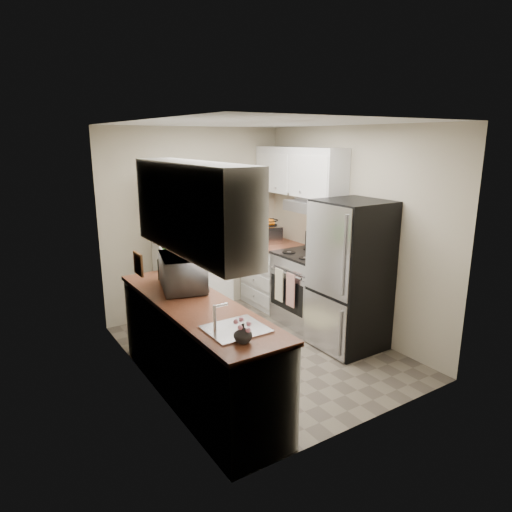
{
  "coord_description": "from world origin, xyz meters",
  "views": [
    {
      "loc": [
        -2.62,
        -3.97,
        2.35
      ],
      "look_at": [
        0.03,
        0.15,
        1.08
      ],
      "focal_mm": 32.0,
      "sensor_mm": 36.0,
      "label": 1
    }
  ],
  "objects_px": {
    "refrigerator": "(350,276)",
    "wine_bottle": "(161,267)",
    "electric_range": "(307,287)",
    "toaster_oven": "(267,234)",
    "pantry_cabinet": "(192,246)",
    "microwave": "(183,272)"
  },
  "relations": [
    {
      "from": "refrigerator",
      "to": "wine_bottle",
      "type": "height_order",
      "value": "refrigerator"
    },
    {
      "from": "electric_range",
      "to": "toaster_oven",
      "type": "xyz_separation_m",
      "value": [
        -0.04,
        0.88,
        0.56
      ]
    },
    {
      "from": "pantry_cabinet",
      "to": "microwave",
      "type": "relative_size",
      "value": 3.3
    },
    {
      "from": "pantry_cabinet",
      "to": "wine_bottle",
      "type": "bearing_deg",
      "value": -130.42
    },
    {
      "from": "electric_range",
      "to": "refrigerator",
      "type": "distance_m",
      "value": 0.88
    },
    {
      "from": "pantry_cabinet",
      "to": "electric_range",
      "type": "distance_m",
      "value": 1.58
    },
    {
      "from": "pantry_cabinet",
      "to": "electric_range",
      "type": "bearing_deg",
      "value": -38.22
    },
    {
      "from": "pantry_cabinet",
      "to": "electric_range",
      "type": "height_order",
      "value": "pantry_cabinet"
    },
    {
      "from": "microwave",
      "to": "electric_range",
      "type": "bearing_deg",
      "value": -62.86
    },
    {
      "from": "refrigerator",
      "to": "toaster_oven",
      "type": "bearing_deg",
      "value": 90.05
    },
    {
      "from": "refrigerator",
      "to": "microwave",
      "type": "bearing_deg",
      "value": 167.56
    },
    {
      "from": "refrigerator",
      "to": "electric_range",
      "type": "bearing_deg",
      "value": 87.52
    },
    {
      "from": "refrigerator",
      "to": "microwave",
      "type": "distance_m",
      "value": 1.91
    },
    {
      "from": "toaster_oven",
      "to": "electric_range",
      "type": "bearing_deg",
      "value": -73.58
    },
    {
      "from": "refrigerator",
      "to": "toaster_oven",
      "type": "xyz_separation_m",
      "value": [
        -0.0,
        1.68,
        0.19
      ]
    },
    {
      "from": "electric_range",
      "to": "microwave",
      "type": "distance_m",
      "value": 2.02
    },
    {
      "from": "electric_range",
      "to": "refrigerator",
      "type": "relative_size",
      "value": 0.66
    },
    {
      "from": "wine_bottle",
      "to": "toaster_oven",
      "type": "bearing_deg",
      "value": 24.58
    },
    {
      "from": "microwave",
      "to": "wine_bottle",
      "type": "xyz_separation_m",
      "value": [
        -0.08,
        0.39,
        -0.03
      ]
    },
    {
      "from": "wine_bottle",
      "to": "microwave",
      "type": "bearing_deg",
      "value": -78.75
    },
    {
      "from": "electric_range",
      "to": "wine_bottle",
      "type": "relative_size",
      "value": 4.12
    },
    {
      "from": "electric_range",
      "to": "refrigerator",
      "type": "xyz_separation_m",
      "value": [
        -0.03,
        -0.8,
        0.37
      ]
    }
  ]
}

